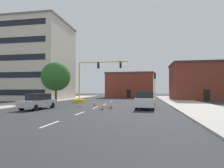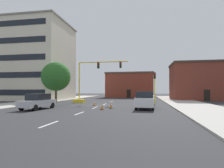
{
  "view_description": "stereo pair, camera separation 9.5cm",
  "coord_description": "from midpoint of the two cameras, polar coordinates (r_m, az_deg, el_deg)",
  "views": [
    {
      "loc": [
        5.91,
        -25.05,
        2.2
      ],
      "look_at": [
        0.53,
        5.73,
        3.12
      ],
      "focal_mm": 30.02,
      "sensor_mm": 36.0,
      "label": 1
    },
    {
      "loc": [
        6.0,
        -25.04,
        2.2
      ],
      "look_at": [
        0.53,
        5.73,
        3.12
      ],
      "focal_mm": 30.02,
      "sensor_mm": 36.0,
      "label": 2
    }
  ],
  "objects": [
    {
      "name": "traffic_cone_roadside_a",
      "position": [
        26.08,
        -5.31,
        -5.84
      ],
      "size": [
        0.36,
        0.36,
        0.63
      ],
      "color": "black",
      "rests_on": "ground_plane"
    },
    {
      "name": "lane_stripe_seg_3",
      "position": [
        28.27,
        -2.12,
        -6.15
      ],
      "size": [
        0.16,
        2.4,
        0.01
      ],
      "primitive_type": "cube",
      "color": "silver",
      "rests_on": "ground_plane"
    },
    {
      "name": "sidewalk_left",
      "position": [
        37.79,
        -18.79,
        -4.83
      ],
      "size": [
        6.0,
        56.0,
        0.14
      ],
      "primitive_type": "cube",
      "color": "#B2ADA3",
      "rests_on": "ground_plane"
    },
    {
      "name": "sidewalk_right",
      "position": [
        33.71,
        20.9,
        -5.2
      ],
      "size": [
        6.0,
        56.0,
        0.14
      ],
      "primitive_type": "cube",
      "color": "#B2ADA3",
      "rests_on": "ground_plane"
    },
    {
      "name": "tree_left_near",
      "position": [
        33.94,
        -16.59,
        2.19
      ],
      "size": [
        5.01,
        5.01,
        6.97
      ],
      "color": "#4C3823",
      "rests_on": "ground_plane"
    },
    {
      "name": "lane_stripe_seg_4",
      "position": [
        33.65,
        -0.13,
        -5.43
      ],
      "size": [
        0.16,
        2.4,
        0.01
      ],
      "primitive_type": "cube",
      "color": "silver",
      "rests_on": "ground_plane"
    },
    {
      "name": "traffic_cone_roadside_b",
      "position": [
        21.98,
        -0.21,
        -6.52
      ],
      "size": [
        0.36,
        0.36,
        0.71
      ],
      "color": "black",
      "rests_on": "ground_plane"
    },
    {
      "name": "sedan_silver_near_left",
      "position": [
        22.45,
        -21.52,
        -4.93
      ],
      "size": [
        2.26,
        4.65,
        1.74
      ],
      "color": "#B7B7BC",
      "rests_on": "ground_plane"
    },
    {
      "name": "ground_plane",
      "position": [
        25.84,
        -3.3,
        -6.57
      ],
      "size": [
        160.0,
        160.0,
        0.0
      ],
      "primitive_type": "plane",
      "color": "#2D2D30"
    },
    {
      "name": "traffic_light_pole_right",
      "position": [
        29.21,
        12.98,
        0.96
      ],
      "size": [
        0.32,
        0.47,
        4.8
      ],
      "color": "yellow",
      "rests_on": "ground_plane"
    },
    {
      "name": "lane_stripe_seg_0",
      "position": [
        12.74,
        -18.35,
        -11.53
      ],
      "size": [
        0.16,
        2.4,
        0.01
      ],
      "primitive_type": "cube",
      "color": "silver",
      "rests_on": "ground_plane"
    },
    {
      "name": "lane_stripe_seg_1",
      "position": [
        17.72,
        -9.75,
        -8.78
      ],
      "size": [
        0.16,
        2.4,
        0.01
      ],
      "primitive_type": "cube",
      "color": "silver",
      "rests_on": "ground_plane"
    },
    {
      "name": "traffic_cone_roadside_c",
      "position": [
        20.64,
        -2.92,
        -6.89
      ],
      "size": [
        0.36,
        0.36,
        0.67
      ],
      "color": "black",
      "rests_on": "ground_plane"
    },
    {
      "name": "traffic_signal_gantry",
      "position": [
        31.57,
        -7.86,
        -1.59
      ],
      "size": [
        9.15,
        1.2,
        6.83
      ],
      "color": "yellow",
      "rests_on": "ground_plane"
    },
    {
      "name": "building_brick_center",
      "position": [
        54.75,
        5.56,
        -0.31
      ],
      "size": [
        13.31,
        9.23,
        7.0
      ],
      "color": "brown",
      "rests_on": "ground_plane"
    },
    {
      "name": "pickup_truck_white",
      "position": [
        21.97,
        10.2,
        -4.86
      ],
      "size": [
        2.26,
        5.49,
        1.99
      ],
      "color": "white",
      "rests_on": "ground_plane"
    },
    {
      "name": "building_tall_left",
      "position": [
        44.54,
        -21.48,
        6.43
      ],
      "size": [
        13.1,
        12.72,
        16.79
      ],
      "color": "beige",
      "rests_on": "ground_plane"
    },
    {
      "name": "building_row_right",
      "position": [
        44.51,
        25.27,
        0.73
      ],
      "size": [
        11.96,
        9.36,
        7.9
      ],
      "color": "brown",
      "rests_on": "ground_plane"
    },
    {
      "name": "lane_stripe_seg_2",
      "position": [
        22.94,
        -5.05,
        -7.18
      ],
      "size": [
        0.16,
        2.4,
        0.01
      ],
      "primitive_type": "cube",
      "color": "silver",
      "rests_on": "ground_plane"
    }
  ]
}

